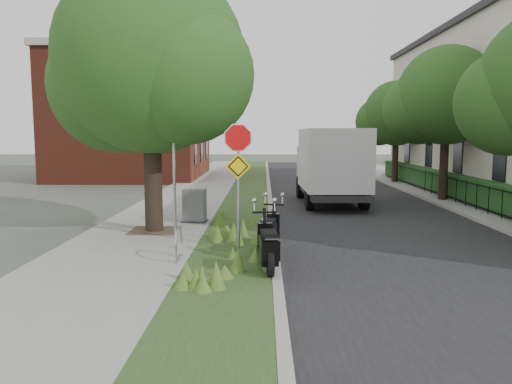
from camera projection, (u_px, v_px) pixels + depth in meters
The scene contains 20 objects.
ground at pixel (296, 259), 11.88m from camera, with size 120.00×120.00×0.00m, color #4C5147.
sidewalk_near at pixel (185, 200), 21.87m from camera, with size 3.50×60.00×0.12m, color gray.
verge at pixel (247, 200), 21.82m from camera, with size 2.00×60.00×0.12m, color #2B411B.
kerb_near at pixel (270, 200), 21.81m from camera, with size 0.20×60.00×0.13m, color #9E9991.
road at pixel (350, 202), 21.76m from camera, with size 7.00×60.00×0.01m, color black.
kerb_far at pixel (431, 201), 21.70m from camera, with size 0.20×60.00×0.13m, color #9E9991.
footpath_far at pixel (470, 201), 21.67m from camera, with size 3.20×60.00×0.12m, color gray.
street_tree_main at pixel (148, 69), 14.22m from camera, with size 6.21×5.54×7.66m.
bare_post at pixel (174, 165), 13.47m from camera, with size 0.08×0.08×4.00m.
bike_hoop at pixel (178, 244), 11.26m from camera, with size 0.06×0.78×0.77m.
sign_assembly at pixel (238, 160), 12.21m from camera, with size 0.94×0.08×3.22m.
fence_far at pixel (447, 187), 21.62m from camera, with size 0.04×24.00×1.00m.
hedge_far at pixel (464, 187), 21.60m from camera, with size 1.00×24.00×1.10m, color #19471D.
brick_building at pixel (134, 115), 33.38m from camera, with size 9.40×10.40×8.30m.
far_tree_b at pixel (445, 100), 21.24m from camera, with size 4.83×4.31×6.56m.
far_tree_c at pixel (395, 117), 29.22m from camera, with size 4.37×3.89×5.93m.
scooter_near at pixel (268, 251), 10.38m from camera, with size 0.48×1.81×0.86m.
scooter_far at pixel (269, 236), 11.92m from camera, with size 0.56×1.73×0.83m.
box_truck at pixel (331, 163), 20.81m from camera, with size 2.55×6.04×2.70m.
utility_cabinet at pixel (195, 206), 16.13m from camera, with size 0.86×0.64×1.06m.
Camera 1 is at (-0.77, -11.62, 2.97)m, focal length 35.00 mm.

